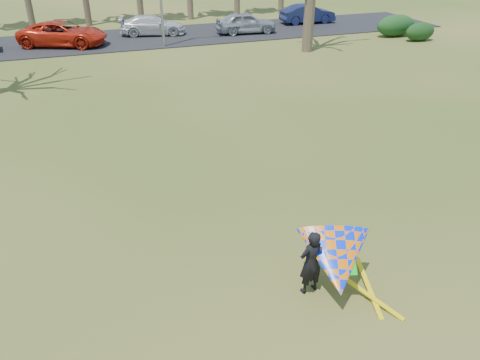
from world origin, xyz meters
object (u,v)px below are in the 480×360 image
object	(u,v)px
car_2	(63,34)
car_5	(307,14)
car_4	(246,23)
kite_flyer	(335,261)
car_3	(153,25)

from	to	relation	value
car_2	car_5	bearing A→B (deg)	-61.70
car_4	kite_flyer	distance (m)	26.49
kite_flyer	car_5	bearing A→B (deg)	64.31
car_2	car_4	world-z (taller)	car_2
car_3	car_5	bearing A→B (deg)	-76.56
car_3	car_5	xyz separation A→B (m)	(12.06, 0.34, 0.05)
kite_flyer	car_3	bearing A→B (deg)	87.61
car_3	car_2	bearing A→B (deg)	115.77
car_3	kite_flyer	world-z (taller)	kite_flyer
car_2	car_5	world-z (taller)	car_2
kite_flyer	car_4	bearing A→B (deg)	73.77
car_3	car_4	distance (m)	6.48
car_4	car_3	bearing A→B (deg)	80.06
car_5	car_3	bearing A→B (deg)	93.68
car_2	car_3	world-z (taller)	car_2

